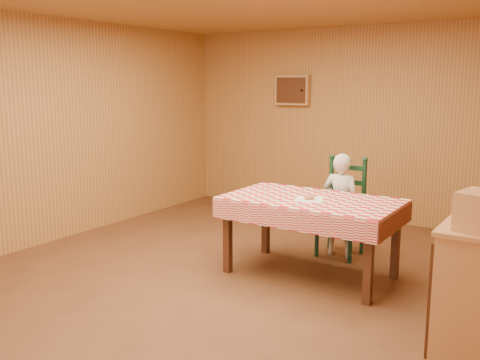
% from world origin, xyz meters
% --- Properties ---
extents(ground, '(6.00, 6.00, 0.00)m').
position_xyz_m(ground, '(0.00, 0.00, 0.00)').
color(ground, brown).
rests_on(ground, ground).
extents(cabin_walls, '(5.10, 6.05, 2.65)m').
position_xyz_m(cabin_walls, '(-0.00, 0.53, 1.83)').
color(cabin_walls, '#B78042').
rests_on(cabin_walls, ground).
extents(dining_table, '(1.66, 0.96, 0.77)m').
position_xyz_m(dining_table, '(0.57, 0.58, 0.69)').
color(dining_table, '#4B2714').
rests_on(dining_table, ground).
extents(ladder_chair, '(0.44, 0.40, 1.08)m').
position_xyz_m(ladder_chair, '(0.57, 1.37, 0.50)').
color(ladder_chair, '#10311B').
rests_on(ladder_chair, ground).
extents(seated_child, '(0.41, 0.27, 1.12)m').
position_xyz_m(seated_child, '(0.57, 1.31, 0.56)').
color(seated_child, silver).
rests_on(seated_child, ground).
extents(napkin, '(0.33, 0.33, 0.00)m').
position_xyz_m(napkin, '(0.57, 0.53, 0.77)').
color(napkin, white).
rests_on(napkin, dining_table).
extents(donut, '(0.11, 0.11, 0.03)m').
position_xyz_m(donut, '(0.57, 0.53, 0.79)').
color(donut, '#C07C44').
rests_on(donut, napkin).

